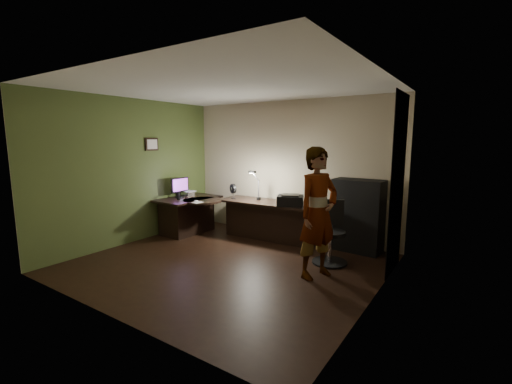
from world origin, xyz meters
The scene contains 27 objects.
floor centered at (0.00, 0.00, -0.01)m, with size 4.50×4.00×0.01m, color black.
ceiling centered at (0.00, 0.00, 2.71)m, with size 4.50×4.00×0.01m, color silver.
wall_back centered at (0.00, 2.00, 1.35)m, with size 4.50×0.01×2.70m, color tan.
wall_front centered at (0.00, -2.00, 1.35)m, with size 4.50×0.01×2.70m, color tan.
wall_left centered at (-2.25, 0.00, 1.35)m, with size 0.01×4.00×2.70m, color tan.
wall_right centered at (2.25, 0.00, 1.35)m, with size 0.01×4.00×2.70m, color tan.
green_wall_overlay centered at (-2.24, 0.00, 1.35)m, with size 0.00×4.00×2.70m, color #4A5B29.
arched_doorway centered at (2.24, 1.15, 1.30)m, with size 0.01×0.90×2.60m, color black.
french_door centered at (2.24, -0.55, 1.05)m, with size 0.02×0.92×2.10m, color white.
framed_picture centered at (-2.22, 0.45, 1.85)m, with size 0.04×0.30×0.25m, color black.
desk_left centered at (-1.80, 0.98, 0.37)m, with size 0.79×1.29×0.74m, color black.
desk_right centered at (-0.17, 1.52, 0.37)m, with size 1.99×0.70×0.75m, color black.
cabinet centered at (1.49, 1.78, 0.63)m, with size 0.84×0.42×1.26m, color black.
laptop_stand centered at (-2.01, 1.19, 0.79)m, with size 0.23×0.19×0.10m, color silver.
laptop centered at (-2.01, 1.19, 0.95)m, with size 0.32×0.30×0.22m, color silver.
monitor centered at (-1.98, 0.92, 0.89)m, with size 0.09×0.46×0.30m, color black.
mouse centered at (-1.33, 0.73, 0.76)m, with size 0.07×0.10×0.04m, color silver.
phone centered at (-1.29, 0.92, 0.74)m, with size 0.06×0.13×0.01m, color black.
pen centered at (-1.76, 0.96, 0.75)m, with size 0.01×0.13×0.01m, color black.
speaker centered at (-1.79, 0.70, 0.83)m, with size 0.07×0.07×0.17m, color black.
notepad centered at (-1.27, 0.70, 0.75)m, with size 0.14×0.20×0.01m, color silver.
desk_fan centered at (-0.96, 1.43, 0.90)m, with size 0.20×0.11×0.30m, color black.
headphones centered at (0.25, 1.63, 0.79)m, with size 0.18×0.08×0.09m, color #29569F.
printer centered at (0.36, 1.41, 0.85)m, with size 0.46×0.36×0.21m, color black.
desk_lamp centered at (-0.43, 1.56, 1.06)m, with size 0.15×0.29×0.63m, color black.
office_chair centered at (1.34, 0.93, 0.50)m, with size 0.55×0.55×0.99m, color black.
person centered at (1.37, 0.33, 0.92)m, with size 0.66×0.44×1.85m, color #D8A88C.
Camera 1 is at (3.25, -4.05, 1.95)m, focal length 24.00 mm.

